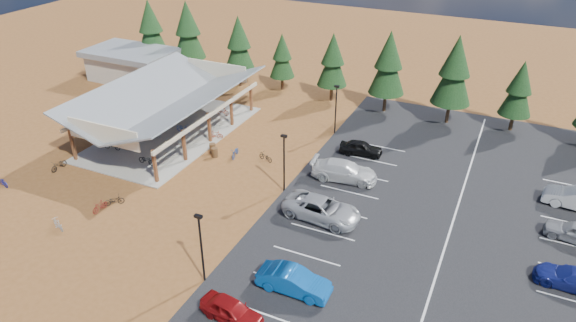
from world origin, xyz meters
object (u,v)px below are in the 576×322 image
(bike_14, at_px, (235,152))
(car_4, at_px, (361,148))
(outbuilding, at_px, (132,64))
(bike_8, at_px, (59,165))
(bike_1, at_px, (153,133))
(car_2, at_px, (322,209))
(trash_bin_0, at_px, (213,148))
(bike_2, at_px, (177,112))
(trash_bin_1, at_px, (215,152))
(bike_4, at_px, (146,160))
(car_8, at_px, (576,232))
(bike_10, at_px, (1,181))
(bike_15, at_px, (215,135))
(bike_16, at_px, (266,157))
(lamp_post_2, at_px, (336,106))
(bike_12, at_px, (114,200))
(car_1, at_px, (294,281))
(car_7, at_px, (573,278))
(lamp_post_0, at_px, (201,244))
(bike_13, at_px, (58,224))
(bike_pavilion, at_px, (168,98))
(lamp_post_1, at_px, (284,159))
(bike_11, at_px, (100,206))
(bike_3, at_px, (189,101))
(bike_7, at_px, (222,111))
(bike_0, at_px, (112,145))
(bike_5, at_px, (180,141))
(car_0, at_px, (231,310))
(bike_6, at_px, (183,128))

(bike_14, xyz_separation_m, car_4, (10.44, 5.33, 0.25))
(outbuilding, relative_size, bike_8, 6.36)
(bike_1, relative_size, car_2, 0.30)
(trash_bin_0, height_order, bike_2, bike_2)
(trash_bin_1, relative_size, bike_4, 0.53)
(car_4, xyz_separation_m, car_8, (17.92, -6.01, 0.05))
(bike_10, xyz_separation_m, car_8, (43.66, 12.08, 0.30))
(trash_bin_0, bearing_deg, bike_15, 116.66)
(bike_4, bearing_deg, bike_2, 23.64)
(bike_15, xyz_separation_m, bike_16, (6.56, -1.87, -0.04))
(lamp_post_2, distance_m, bike_12, 22.80)
(bike_14, bearing_deg, car_4, 13.55)
(outbuilding, xyz_separation_m, car_1, (34.62, -26.44, -1.21))
(car_7, bearing_deg, lamp_post_0, -63.86)
(trash_bin_0, height_order, car_8, car_8)
(bike_13, height_order, car_2, car_2)
(bike_16, height_order, car_8, car_8)
(bike_pavilion, bearing_deg, bike_4, -73.59)
(lamp_post_1, relative_size, bike_2, 2.81)
(trash_bin_1, bearing_deg, car_8, 0.20)
(bike_11, bearing_deg, bike_3, 109.42)
(bike_1, xyz_separation_m, car_4, (19.79, 5.43, 0.07))
(bike_16, xyz_separation_m, car_1, (9.35, -14.33, 0.41))
(car_2, bearing_deg, bike_7, 56.23)
(lamp_post_0, xyz_separation_m, car_1, (5.62, 1.56, -2.16))
(bike_8, height_order, bike_16, bike_8)
(lamp_post_2, bearing_deg, bike_1, -151.37)
(lamp_post_1, height_order, bike_12, lamp_post_1)
(bike_1, height_order, bike_11, bike_1)
(bike_0, height_order, car_7, car_7)
(bike_3, distance_m, car_1, 32.03)
(bike_2, bearing_deg, bike_1, -160.01)
(lamp_post_2, distance_m, bike_13, 27.25)
(bike_5, xyz_separation_m, car_7, (33.94, -5.55, 0.12))
(car_0, bearing_deg, bike_13, 89.93)
(bike_15, height_order, car_0, car_0)
(bike_14, bearing_deg, bike_15, 133.47)
(trash_bin_0, distance_m, bike_12, 11.12)
(bike_4, height_order, car_7, car_7)
(bike_5, relative_size, bike_13, 1.08)
(trash_bin_0, bearing_deg, car_4, 22.95)
(bike_6, height_order, bike_13, bike_6)
(lamp_post_1, height_order, bike_2, lamp_post_1)
(lamp_post_0, xyz_separation_m, bike_12, (-11.34, 4.39, -2.57))
(car_7, bearing_deg, bike_14, -99.51)
(lamp_post_1, xyz_separation_m, car_0, (3.30, -14.15, -2.26))
(bike_8, xyz_separation_m, bike_12, (8.34, -2.33, -0.05))
(bike_0, bearing_deg, lamp_post_2, -64.07)
(bike_11, bearing_deg, bike_pavilion, 106.97)
(bike_1, bearing_deg, bike_4, -150.61)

